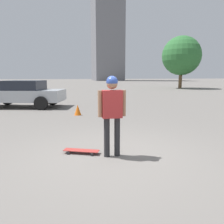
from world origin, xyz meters
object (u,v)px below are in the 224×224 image
at_px(person, 112,107).
at_px(car_parked_near, 23,93).
at_px(traffic_cone, 78,110).
at_px(skateboard, 81,151).

bearing_deg(person, car_parked_near, 111.28).
bearing_deg(person, traffic_cone, 94.88).
bearing_deg(person, skateboard, 155.62).
relative_size(person, traffic_cone, 3.75).
distance_m(person, car_parked_near, 8.89).
bearing_deg(car_parked_near, skateboard, 121.95).
relative_size(person, skateboard, 2.12).
xyz_separation_m(person, car_parked_near, (2.97, -8.37, -0.30)).
bearing_deg(traffic_cone, car_parked_near, -49.97).
relative_size(car_parked_near, traffic_cone, 10.37).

